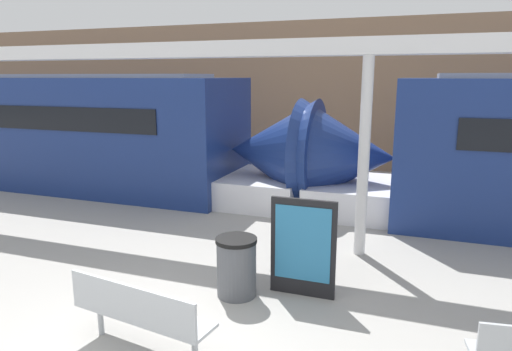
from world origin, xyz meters
TOP-DOWN VIEW (x-y plane):
  - station_wall at (0.00, 12.09)m, footprint 56.00×0.20m
  - train_right at (-9.06, 7.00)m, footprint 19.13×2.93m
  - bench_near at (-0.01, 0.33)m, footprint 1.83×0.70m
  - trash_bin at (0.49, 2.05)m, footprint 0.60×0.60m
  - poster_board at (1.39, 2.38)m, footprint 0.95×0.07m
  - support_column_near at (1.97, 4.29)m, footprint 0.20×0.20m
  - canopy_beam at (1.97, 4.29)m, footprint 28.00×0.60m

SIDE VIEW (x-z plane):
  - trash_bin at x=0.49m, z-range 0.00..0.88m
  - bench_near at x=-0.01m, z-range 0.09..0.99m
  - poster_board at x=1.39m, z-range 0.01..1.46m
  - train_right at x=-9.06m, z-range -0.07..3.13m
  - support_column_near at x=1.97m, z-range 0.00..3.48m
  - station_wall at x=0.00m, z-range 0.00..5.00m
  - canopy_beam at x=1.97m, z-range 3.48..3.76m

